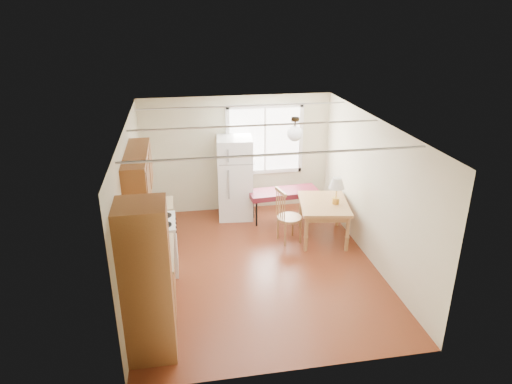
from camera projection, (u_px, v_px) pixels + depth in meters
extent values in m
cube|color=#511F10|center=(257.00, 266.00, 7.92)|extent=(4.60, 5.60, 0.12)
cube|color=white|center=(258.00, 124.00, 6.98)|extent=(4.60, 5.60, 0.12)
cube|color=beige|center=(237.00, 154.00, 9.73)|extent=(4.60, 0.10, 2.50)
cube|color=beige|center=(296.00, 285.00, 5.17)|extent=(4.60, 0.10, 2.50)
cube|color=beige|center=(132.00, 208.00, 7.13)|extent=(0.10, 5.60, 2.50)
cube|color=beige|center=(373.00, 192.00, 7.77)|extent=(0.10, 5.60, 2.50)
cube|color=brown|center=(147.00, 282.00, 5.56)|extent=(0.60, 0.60, 2.10)
cube|color=brown|center=(154.00, 281.00, 6.71)|extent=(0.60, 1.10, 0.86)
cube|color=tan|center=(152.00, 254.00, 6.54)|extent=(0.62, 1.14, 0.04)
cube|color=white|center=(157.00, 245.00, 7.66)|extent=(0.65, 0.76, 0.90)
cube|color=brown|center=(157.00, 227.00, 8.35)|extent=(0.60, 0.60, 0.86)
cube|color=brown|center=(138.00, 175.00, 6.79)|extent=(0.33, 1.60, 0.70)
cube|color=white|center=(265.00, 140.00, 9.70)|extent=(1.50, 0.02, 1.35)
cylinder|color=#2D2214|center=(295.00, 119.00, 7.47)|extent=(0.14, 0.14, 0.06)
cylinder|color=#2D2214|center=(295.00, 125.00, 7.51)|extent=(0.03, 0.03, 0.16)
sphere|color=white|center=(295.00, 134.00, 7.56)|extent=(0.26, 0.26, 0.26)
cube|color=white|center=(235.00, 178.00, 9.50)|extent=(0.77, 0.77, 1.73)
cube|color=gray|center=(237.00, 165.00, 9.02)|extent=(0.71, 0.02, 0.02)
cube|color=gray|center=(228.00, 177.00, 9.06)|extent=(0.03, 0.03, 1.04)
cube|color=#5B1523|center=(284.00, 193.00, 9.40)|extent=(1.47, 0.64, 0.11)
cylinder|color=black|center=(257.00, 214.00, 9.25)|extent=(0.04, 0.04, 0.55)
cylinder|color=black|center=(314.00, 209.00, 9.44)|extent=(0.04, 0.04, 0.55)
cylinder|color=black|center=(253.00, 206.00, 9.62)|extent=(0.04, 0.04, 0.55)
cylinder|color=black|center=(308.00, 202.00, 9.81)|extent=(0.04, 0.04, 0.55)
cube|color=olive|center=(324.00, 204.00, 8.62)|extent=(1.08, 1.32, 0.06)
cube|color=olive|center=(324.00, 208.00, 8.65)|extent=(0.96, 1.20, 0.10)
cylinder|color=olive|center=(306.00, 234.00, 8.28)|extent=(0.07, 0.07, 0.68)
cylinder|color=olive|center=(347.00, 234.00, 8.28)|extent=(0.07, 0.07, 0.68)
cylinder|color=olive|center=(301.00, 210.00, 9.24)|extent=(0.07, 0.07, 0.68)
cylinder|color=olive|center=(338.00, 210.00, 9.25)|extent=(0.07, 0.07, 0.68)
cylinder|color=olive|center=(289.00, 218.00, 8.59)|extent=(0.47, 0.47, 0.05)
cylinder|color=olive|center=(285.00, 234.00, 8.48)|extent=(0.04, 0.04, 0.48)
cylinder|color=olive|center=(300.00, 231.00, 8.60)|extent=(0.04, 0.04, 0.48)
cylinder|color=olive|center=(278.00, 227.00, 8.76)|extent=(0.04, 0.04, 0.48)
cylinder|color=olive|center=(293.00, 224.00, 8.87)|extent=(0.04, 0.04, 0.48)
cylinder|color=#B8913B|center=(336.00, 201.00, 8.54)|extent=(0.14, 0.14, 0.12)
cylinder|color=#B8913B|center=(336.00, 193.00, 8.48)|extent=(0.02, 0.02, 0.20)
cone|color=silver|center=(337.00, 183.00, 8.41)|extent=(0.30, 0.30, 0.20)
cube|color=black|center=(148.00, 267.00, 6.10)|extent=(0.21, 0.25, 0.08)
cube|color=black|center=(147.00, 259.00, 5.95)|extent=(0.19, 0.09, 0.28)
cylinder|color=black|center=(148.00, 259.00, 6.11)|extent=(0.14, 0.14, 0.12)
cylinder|color=red|center=(149.00, 237.00, 6.77)|extent=(0.14, 0.14, 0.19)
sphere|color=red|center=(148.00, 229.00, 6.72)|extent=(0.07, 0.07, 0.07)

